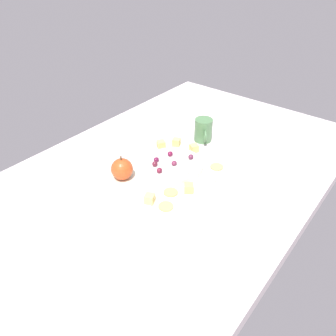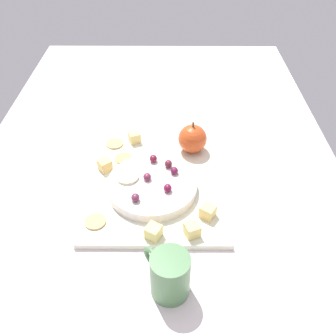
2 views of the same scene
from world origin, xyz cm
name	(u,v)px [view 1 (image 1 of 2)]	position (x,y,z in cm)	size (l,w,h in cm)	color
table	(160,185)	(0.00, 0.00, 2.31)	(145.78, 84.35, 4.62)	silver
platter	(167,173)	(3.05, -0.30, 5.25)	(33.98, 28.98, 1.27)	silver
serving_dish	(173,166)	(5.53, -0.73, 6.95)	(18.65, 18.65, 2.11)	silver
apple_whole	(122,169)	(-8.04, 8.14, 9.22)	(6.65, 6.65, 6.65)	#CF4B1F
apple_stem	(121,158)	(-8.04, 8.14, 13.14)	(0.50, 0.50, 1.20)	brown
cheese_cube_0	(161,144)	(12.87, 10.27, 7.18)	(2.57, 2.57, 2.57)	#EFCA74
cheese_cube_1	(189,188)	(-0.88, -11.43, 7.18)	(2.57, 2.57, 2.57)	#ECC46B
cheese_cube_2	(150,199)	(-11.39, -5.69, 7.18)	(2.57, 2.57, 2.57)	#EACE78
cheese_cube_3	(193,148)	(17.97, 0.45, 7.18)	(2.57, 2.57, 2.57)	#E2D174
cheese_cube_4	(176,142)	(17.41, 7.05, 7.18)	(2.57, 2.57, 2.57)	#E6CC73
cracker_0	(217,167)	(14.63, -11.26, 6.09)	(4.12, 4.12, 0.40)	tan
cracker_1	(166,206)	(-10.15, -10.43, 6.09)	(4.12, 4.12, 0.40)	tan
cracker_2	(171,192)	(-4.53, -7.70, 6.09)	(4.12, 4.12, 0.40)	tan
grape_0	(156,160)	(2.78, 3.86, 8.76)	(1.80, 1.62, 1.51)	maroon
grape_1	(155,164)	(0.63, 2.60, 8.83)	(1.80, 1.62, 1.65)	maroon
grape_2	(174,163)	(4.72, -1.75, 8.75)	(1.80, 1.62, 1.48)	#6E2743
grape_3	(159,170)	(-1.15, -0.70, 8.83)	(1.80, 1.62, 1.65)	maroon
grape_4	(170,154)	(8.12, 2.50, 8.81)	(1.80, 1.62, 1.61)	maroon
grape_5	(191,157)	(10.83, -3.73, 8.80)	(1.80, 1.62, 1.59)	#642A44
apple_slice_0	(184,170)	(4.22, -5.88, 8.31)	(4.69, 4.69, 0.60)	beige
cup	(203,130)	(28.00, 2.95, 8.80)	(8.47, 7.53, 8.37)	#4E7B4D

